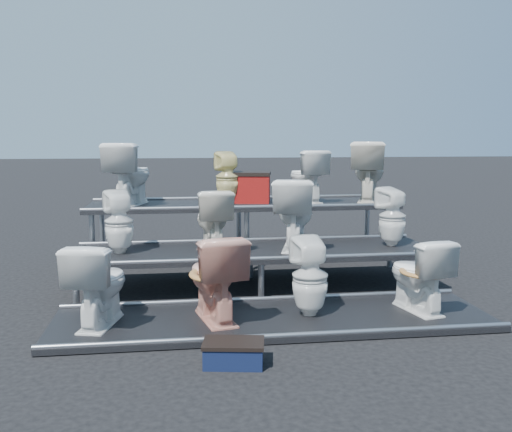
{
  "coord_description": "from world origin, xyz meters",
  "views": [
    {
      "loc": [
        -0.9,
        -6.53,
        1.79
      ],
      "look_at": [
        0.02,
        0.1,
        0.84
      ],
      "focal_mm": 40.0,
      "sensor_mm": 36.0,
      "label": 1
    }
  ],
  "objects": [
    {
      "name": "toilet_1",
      "position": [
        -0.57,
        -1.3,
        0.47
      ],
      "size": [
        0.62,
        0.89,
        0.83
      ],
      "primitive_type": "imported",
      "rotation": [
        0.0,
        0.0,
        3.35
      ],
      "color": "tan",
      "rests_on": "tier_front"
    },
    {
      "name": "toilet_6",
      "position": [
        0.47,
        0.0,
        0.88
      ],
      "size": [
        0.67,
        0.92,
        0.84
      ],
      "primitive_type": "imported",
      "rotation": [
        0.0,
        0.0,
        2.88
      ],
      "color": "white",
      "rests_on": "tier_mid"
    },
    {
      "name": "ground",
      "position": [
        0.0,
        0.0,
        0.0
      ],
      "size": [
        80.0,
        80.0,
        0.0
      ],
      "primitive_type": "plane",
      "color": "black",
      "rests_on": "ground"
    },
    {
      "name": "toilet_5",
      "position": [
        -0.5,
        0.0,
        0.82
      ],
      "size": [
        0.46,
        0.74,
        0.72
      ],
      "primitive_type": "imported",
      "rotation": [
        0.0,
        0.0,
        3.23
      ],
      "color": "silver",
      "rests_on": "tier_mid"
    },
    {
      "name": "tier_front",
      "position": [
        0.0,
        -1.3,
        0.03
      ],
      "size": [
        4.2,
        1.2,
        0.06
      ],
      "primitive_type": "cube",
      "color": "black",
      "rests_on": "ground"
    },
    {
      "name": "toilet_0",
      "position": [
        -1.63,
        -1.3,
        0.45
      ],
      "size": [
        0.6,
        0.84,
        0.78
      ],
      "primitive_type": "imported",
      "rotation": [
        0.0,
        0.0,
        2.9
      ],
      "color": "white",
      "rests_on": "tier_front"
    },
    {
      "name": "tier_mid",
      "position": [
        0.0,
        0.0,
        0.23
      ],
      "size": [
        4.2,
        1.2,
        0.46
      ],
      "primitive_type": "cube",
      "color": "black",
      "rests_on": "ground"
    },
    {
      "name": "step_stool",
      "position": [
        -0.49,
        -2.27,
        0.08
      ],
      "size": [
        0.5,
        0.35,
        0.17
      ],
      "primitive_type": "cube",
      "rotation": [
        0.0,
        0.0,
        -0.17
      ],
      "color": "#0E1633",
      "rests_on": "ground"
    },
    {
      "name": "toilet_10",
      "position": [
        0.91,
        1.3,
        1.22
      ],
      "size": [
        0.55,
        0.79,
        0.73
      ],
      "primitive_type": "imported",
      "rotation": [
        0.0,
        0.0,
        3.36
      ],
      "color": "white",
      "rests_on": "tier_back"
    },
    {
      "name": "toilet_2",
      "position": [
        0.35,
        -1.3,
        0.44
      ],
      "size": [
        0.38,
        0.39,
        0.77
      ],
      "primitive_type": "imported",
      "rotation": [
        0.0,
        0.0,
        3.25
      ],
      "color": "white",
      "rests_on": "tier_front"
    },
    {
      "name": "toilet_4",
      "position": [
        -1.56,
        0.0,
        0.82
      ],
      "size": [
        0.41,
        0.41,
        0.72
      ],
      "primitive_type": "imported",
      "rotation": [
        0.0,
        0.0,
        3.44
      ],
      "color": "white",
      "rests_on": "tier_mid"
    },
    {
      "name": "toilet_11",
      "position": [
        1.81,
        1.3,
        1.28
      ],
      "size": [
        0.75,
        0.95,
        0.85
      ],
      "primitive_type": "imported",
      "rotation": [
        0.0,
        0.0,
        2.76
      ],
      "color": "silver",
      "rests_on": "tier_back"
    },
    {
      "name": "toilet_9",
      "position": [
        -0.21,
        1.3,
        1.22
      ],
      "size": [
        0.38,
        0.39,
        0.72
      ],
      "primitive_type": "imported",
      "rotation": [
        0.0,
        0.0,
        3.35
      ],
      "color": "beige",
      "rests_on": "tier_back"
    },
    {
      "name": "toilet_3",
      "position": [
        1.45,
        -1.3,
        0.43
      ],
      "size": [
        0.55,
        0.79,
        0.74
      ],
      "primitive_type": "imported",
      "rotation": [
        0.0,
        0.0,
        3.34
      ],
      "color": "white",
      "rests_on": "tier_front"
    },
    {
      "name": "toilet_7",
      "position": [
        1.68,
        0.0,
        0.82
      ],
      "size": [
        0.42,
        0.42,
        0.71
      ],
      "primitive_type": "imported",
      "rotation": [
        0.0,
        0.0,
        3.52
      ],
      "color": "white",
      "rests_on": "tier_mid"
    },
    {
      "name": "red_crate",
      "position": [
        0.13,
        1.38,
        1.05
      ],
      "size": [
        0.6,
        0.52,
        0.38
      ],
      "primitive_type": "cube",
      "rotation": [
        0.0,
        0.0,
        -0.2
      ],
      "color": "maroon",
      "rests_on": "tier_back"
    },
    {
      "name": "toilet_8",
      "position": [
        -1.53,
        1.3,
        1.28
      ],
      "size": [
        0.7,
        0.92,
        0.84
      ],
      "primitive_type": "imported",
      "rotation": [
        0.0,
        0.0,
        2.82
      ],
      "color": "white",
      "rests_on": "tier_back"
    },
    {
      "name": "tier_back",
      "position": [
        0.0,
        1.3,
        0.43
      ],
      "size": [
        4.2,
        1.2,
        0.86
      ],
      "primitive_type": "cube",
      "color": "black",
      "rests_on": "ground"
    }
  ]
}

